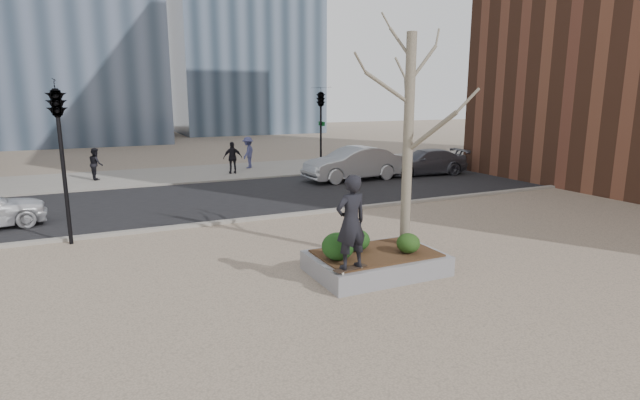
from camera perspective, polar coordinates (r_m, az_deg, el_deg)
name	(u,v)px	position (r m, az deg, el deg)	size (l,w,h in m)	color
ground	(338,279)	(11.44, 2.04, -8.98)	(120.00, 120.00, 0.00)	tan
street	(224,198)	(20.51, -10.87, 0.23)	(60.00, 8.00, 0.02)	black
far_sidewalk	(190,174)	(27.25, -14.60, 2.92)	(60.00, 6.00, 0.02)	gray
planter	(376,263)	(11.83, 6.39, -7.18)	(3.00, 2.00, 0.45)	gray
planter_mulch	(376,253)	(11.75, 6.42, -6.05)	(2.70, 1.70, 0.04)	#382314
sycamore_tree	(409,108)	(11.99, 10.17, 10.35)	(2.80, 2.80, 6.60)	gray
shrub_left	(338,246)	(11.08, 2.07, -5.32)	(0.73, 0.73, 0.62)	#153D13
shrub_middle	(357,240)	(11.77, 4.27, -4.58)	(0.60, 0.60, 0.51)	#163310
shrub_right	(408,243)	(11.75, 10.06, -4.88)	(0.54, 0.54, 0.46)	#1C3B13
skateboard	(350,269)	(10.59, 3.48, -7.92)	(0.78, 0.20, 0.07)	black
skateboarder	(351,222)	(10.29, 3.55, -2.53)	(0.72, 0.47, 1.98)	black
car_silver	(353,164)	(24.35, 3.77, 4.18)	(1.70, 4.87, 1.61)	#A8ACB1
car_third	(424,162)	(26.57, 11.85, 4.27)	(1.83, 4.50, 1.31)	#4C4D57
pedestrian_a	(96,164)	(26.71, -24.24, 3.79)	(0.76, 0.59, 1.55)	black
pedestrian_b	(248,152)	(28.62, -8.21, 5.40)	(1.14, 0.66, 1.77)	#434779
pedestrian_c	(233,158)	(26.72, -9.94, 4.78)	(0.98, 0.41, 1.67)	black
traffic_light_near	(63,164)	(15.21, -27.31, 3.67)	(0.60, 2.48, 4.50)	black
traffic_light_far	(321,130)	(26.72, 0.09, 7.96)	(0.60, 2.48, 4.50)	black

